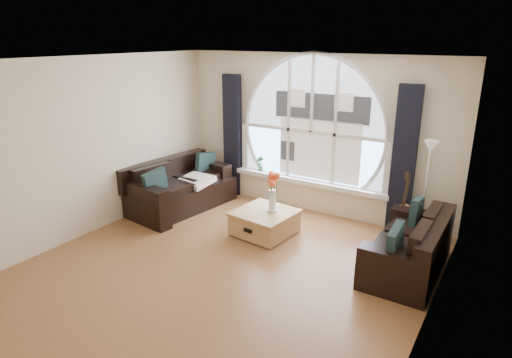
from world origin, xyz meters
name	(u,v)px	position (x,y,z in m)	size (l,w,h in m)	color
ground	(220,273)	(0.00, 0.00, 0.00)	(5.00, 5.50, 0.01)	brown
ceiling	(214,61)	(0.00, 0.00, 2.70)	(5.00, 5.50, 0.01)	silver
wall_back	(312,134)	(0.00, 2.75, 1.35)	(5.00, 0.01, 2.70)	beige
wall_left	(84,149)	(-2.50, 0.00, 1.35)	(0.01, 5.50, 2.70)	beige
wall_right	(433,218)	(2.50, 0.00, 1.35)	(0.01, 5.50, 2.70)	beige
attic_slope	(411,109)	(2.20, 0.00, 2.35)	(0.92, 5.50, 0.72)	silver
arched_window	(312,118)	(0.00, 2.72, 1.62)	(2.60, 0.06, 2.15)	silver
window_sill	(308,182)	(0.00, 2.65, 0.51)	(2.90, 0.22, 0.08)	white
window_frame	(312,119)	(0.00, 2.69, 1.62)	(2.76, 0.08, 2.15)	white
neighbor_house	(320,127)	(0.15, 2.71, 1.50)	(1.70, 0.02, 1.50)	silver
curtain_left	(233,136)	(-1.60, 2.63, 1.15)	(0.35, 0.12, 2.30)	black
curtain_right	(404,160)	(1.60, 2.63, 1.15)	(0.35, 0.12, 2.30)	black
sofa_left	(181,186)	(-1.96, 1.50, 0.40)	(0.96, 1.92, 0.85)	black
sofa_right	(408,243)	(2.05, 1.37, 0.40)	(0.84, 1.67, 0.74)	black
coffee_chest	(265,221)	(-0.11, 1.34, 0.21)	(0.86, 0.86, 0.42)	#A77A47
throw_blanket	(195,181)	(-1.74, 1.65, 0.50)	(0.55, 0.55, 0.10)	silver
vase_flowers	(272,187)	(-0.02, 1.41, 0.77)	(0.24, 0.24, 0.70)	white
floor_lamp	(425,195)	(2.04, 2.20, 0.80)	(0.24, 0.24, 1.60)	#B2B2B2
guitar	(405,203)	(1.73, 2.45, 0.53)	(0.36, 0.24, 1.06)	brown
potted_plant	(260,164)	(-0.99, 2.65, 0.69)	(0.15, 0.10, 0.28)	#1E6023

